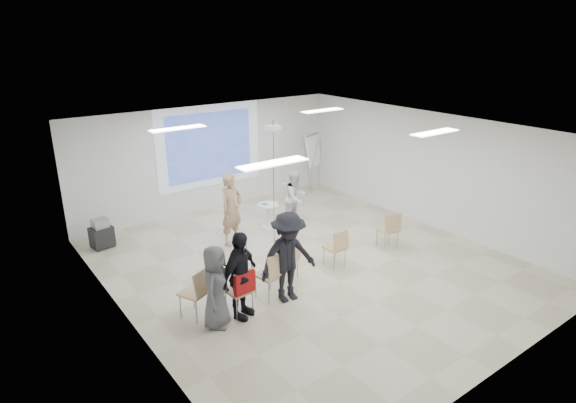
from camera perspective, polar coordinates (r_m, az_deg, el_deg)
floor at (r=10.86m, az=2.54°, el=-7.62°), size 8.00×9.00×0.10m
ceiling at (r=9.83m, az=2.81°, el=8.65°), size 8.00×9.00×0.10m
wall_back at (r=13.91m, az=-9.29°, el=5.15°), size 8.00×0.10×3.00m
wall_left at (r=8.46m, az=-19.21°, el=-5.39°), size 0.10×9.00×3.00m
wall_right at (r=13.08m, az=16.59°, el=3.65°), size 0.10×9.00×3.00m
projection_halo at (r=13.77m, az=-9.25°, el=6.51°), size 3.20×0.01×2.30m
projection_image at (r=13.76m, az=-9.22°, el=6.50°), size 2.60×0.01×1.90m
pedestal_table at (r=12.60m, az=-2.35°, el=-1.52°), size 0.61×0.61×0.67m
player_left at (r=11.51m, az=-6.73°, el=-0.37°), size 0.85×0.70×2.02m
player_right at (r=12.73m, az=0.92°, el=0.81°), size 0.92×0.81×1.62m
controller_left at (r=11.69m, az=-6.64°, el=1.62°), size 0.07×0.11×0.04m
controller_right at (r=12.73m, az=-0.40°, el=2.15°), size 0.06×0.11×0.04m
chair_far_left at (r=8.85m, az=-10.69°, el=-10.17°), size 0.61×0.63×0.97m
chair_left_mid at (r=8.83m, az=-5.58°, el=-10.18°), size 0.46×0.49×0.93m
chair_left_inner at (r=9.25m, az=-1.89°, el=-8.35°), size 0.53×0.56×0.99m
chair_center at (r=10.00m, az=0.16°, el=-6.52°), size 0.50×0.53×0.87m
chair_right_inner at (r=10.53m, az=5.85°, el=-5.21°), size 0.41×0.44×0.87m
chair_right_far at (r=11.57m, az=11.96°, el=-3.01°), size 0.54×0.56×0.93m
red_jacket at (r=8.63m, az=-5.15°, el=-9.58°), size 0.42×0.12×0.39m
laptop at (r=9.34m, az=-2.32°, el=-8.42°), size 0.40×0.31×0.03m
audience_left at (r=8.58m, az=-5.75°, el=-8.04°), size 1.28×1.07×1.90m
audience_mid at (r=9.04m, az=0.02°, el=-5.94°), size 1.37×0.82×2.04m
audience_outer at (r=8.45m, az=-8.59°, el=-9.43°), size 0.97×0.96×1.69m
flipchart_easel at (r=14.98m, az=2.99°, el=6.10°), size 0.78×0.62×1.92m
av_cart at (r=12.30m, az=-21.23°, el=-3.66°), size 0.55×0.46×0.73m
ceiling_projector at (r=11.13m, az=-1.73°, el=8.06°), size 0.30×0.25×3.00m
fluor_panel_nw at (r=10.50m, az=-12.91°, el=8.44°), size 1.20×0.30×0.02m
fluor_panel_ne at (r=12.62m, az=4.11°, el=10.71°), size 1.20×0.30×0.02m
fluor_panel_sw at (r=7.51m, az=-1.78°, el=4.55°), size 1.20×0.30×0.02m
fluor_panel_se at (r=10.27m, az=17.02°, el=7.83°), size 1.20×0.30×0.02m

